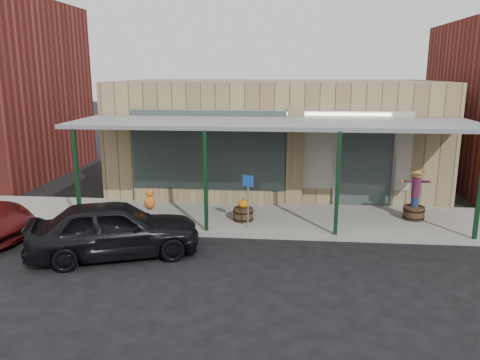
# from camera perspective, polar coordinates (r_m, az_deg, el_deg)

# --- Properties ---
(ground) EXTENTS (120.00, 120.00, 0.00)m
(ground) POSITION_cam_1_polar(r_m,az_deg,el_deg) (11.27, 3.30, -10.75)
(ground) COLOR black
(ground) RESTS_ON ground
(sidewalk) EXTENTS (40.00, 3.20, 0.15)m
(sidewalk) POSITION_cam_1_polar(r_m,az_deg,el_deg) (14.61, 3.85, -4.77)
(sidewalk) COLOR gray
(sidewalk) RESTS_ON ground
(storefront) EXTENTS (12.00, 6.25, 4.20)m
(storefront) POSITION_cam_1_polar(r_m,az_deg,el_deg) (18.63, 4.36, 5.50)
(storefront) COLOR #9B8C5F
(storefront) RESTS_ON ground
(awning) EXTENTS (12.00, 3.00, 3.04)m
(awning) POSITION_cam_1_polar(r_m,az_deg,el_deg) (13.95, 4.03, 6.73)
(awning) COLOR slate
(awning) RESTS_ON ground
(block_buildings_near) EXTENTS (61.00, 8.00, 8.00)m
(block_buildings_near) POSITION_cam_1_polar(r_m,az_deg,el_deg) (19.59, 10.49, 10.61)
(block_buildings_near) COLOR maroon
(block_buildings_near) RESTS_ON ground
(barrel_scarecrow) EXTENTS (0.95, 0.78, 1.60)m
(barrel_scarecrow) POSITION_cam_1_polar(r_m,az_deg,el_deg) (15.11, 20.51, -2.56)
(barrel_scarecrow) COLOR #4C371E
(barrel_scarecrow) RESTS_ON sidewalk
(barrel_pumpkin) EXTENTS (0.68, 0.68, 0.70)m
(barrel_pumpkin) POSITION_cam_1_polar(r_m,az_deg,el_deg) (14.12, 0.39, -4.00)
(barrel_pumpkin) COLOR #4C371E
(barrel_pumpkin) RESTS_ON sidewalk
(handicap_sign) EXTENTS (0.31, 0.12, 1.55)m
(handicap_sign) POSITION_cam_1_polar(r_m,az_deg,el_deg) (13.28, 0.99, -1.75)
(handicap_sign) COLOR gray
(handicap_sign) RESTS_ON sidewalk
(parked_sedan) EXTENTS (4.52, 2.99, 1.53)m
(parked_sedan) POSITION_cam_1_polar(r_m,az_deg,el_deg) (12.17, -15.02, -5.74)
(parked_sedan) COLOR black
(parked_sedan) RESTS_ON ground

